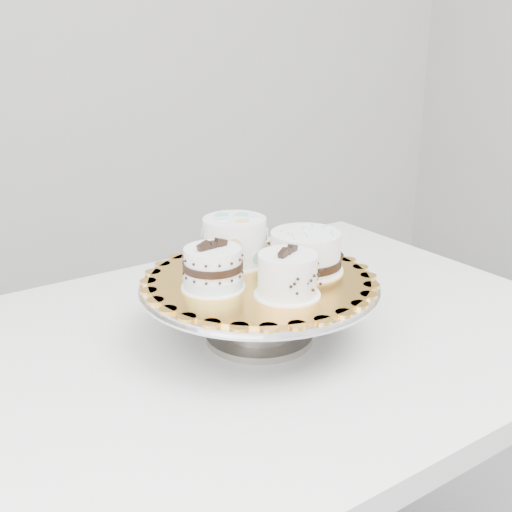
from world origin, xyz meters
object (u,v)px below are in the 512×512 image
cake_stand (259,299)px  cake_board (259,279)px  cake_ribbon (306,253)px  table (231,377)px  cake_banded (213,269)px  cake_dots (235,240)px  cake_swirl (288,276)px

cake_stand → cake_board: size_ratio=1.09×
cake_ribbon → table: bearing=168.6°
table → cake_ribbon: 0.25m
table → cake_stand: size_ratio=3.36×
cake_banded → cake_dots: same height
cake_stand → cake_ribbon: 0.11m
cake_ribbon → cake_dots: bearing=134.5°
cake_stand → cake_board: bearing=90.0°
cake_swirl → cake_dots: same height
cake_board → cake_swirl: bearing=-89.1°
cake_board → cake_swirl: (0.00, -0.08, 0.03)m
cake_dots → cake_ribbon: bearing=-39.9°
table → cake_swirl: (0.05, -0.11, 0.22)m
cake_banded → cake_swirl: bearing=-53.6°
cake_stand → cake_banded: bearing=-179.2°
table → cake_board: (0.04, -0.02, 0.18)m
table → cake_stand: 0.15m
cake_dots → table: bearing=-116.9°
table → cake_swirl: size_ratio=10.74×
cake_banded → cake_ribbon: cake_banded is taller
cake_banded → cake_stand: bearing=-8.8°
cake_dots → cake_ribbon: size_ratio=0.97×
cake_banded → cake_ribbon: bearing=-12.0°
cake_stand → cake_swirl: bearing=-89.1°
cake_stand → cake_swirl: (0.00, -0.08, 0.07)m
cake_board → cake_dots: (-0.00, 0.09, 0.04)m
cake_board → cake_ribbon: 0.09m
cake_stand → table: bearing=152.7°
cake_stand → cake_board: cake_board is taller
table → cake_ribbon: size_ratio=9.77×
cake_stand → cake_board: 0.04m
cake_board → cake_banded: 0.09m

